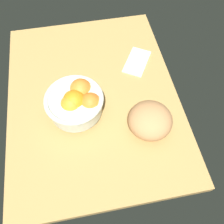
# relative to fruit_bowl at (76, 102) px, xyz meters

# --- Properties ---
(ground_plane) EXTENTS (0.81, 0.61, 0.03)m
(ground_plane) POSITION_rel_fruit_bowl_xyz_m (-0.06, 0.06, -0.07)
(ground_plane) COLOR #AC864A
(fruit_bowl) EXTENTS (0.19, 0.19, 0.11)m
(fruit_bowl) POSITION_rel_fruit_bowl_xyz_m (0.00, 0.00, 0.00)
(fruit_bowl) COLOR silver
(fruit_bowl) RESTS_ON ground
(bread_loaf) EXTENTS (0.15, 0.15, 0.09)m
(bread_loaf) POSITION_rel_fruit_bowl_xyz_m (0.10, 0.23, -0.01)
(bread_loaf) COLOR tan
(bread_loaf) RESTS_ON ground
(napkin_folded) EXTENTS (0.16, 0.14, 0.01)m
(napkin_folded) POSITION_rel_fruit_bowl_xyz_m (-0.19, 0.26, -0.05)
(napkin_folded) COLOR silver
(napkin_folded) RESTS_ON ground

